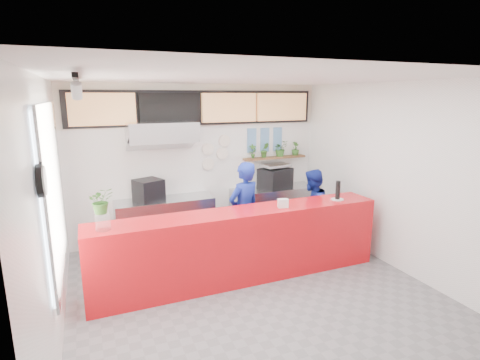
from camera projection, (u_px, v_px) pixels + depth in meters
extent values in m
plane|color=slate|center=(252.00, 290.00, 5.46)|extent=(5.00, 5.00, 0.00)
plane|color=silver|center=(254.00, 78.00, 4.80)|extent=(5.00, 5.00, 0.00)
plane|color=white|center=(200.00, 162.00, 7.38)|extent=(5.00, 0.00, 5.00)
plane|color=white|center=(50.00, 212.00, 4.19)|extent=(0.00, 5.00, 5.00)
plane|color=white|center=(393.00, 176.00, 6.06)|extent=(0.00, 5.00, 5.00)
cube|color=red|center=(241.00, 245.00, 5.70)|extent=(4.50, 0.60, 1.10)
cube|color=beige|center=(199.00, 105.00, 7.13)|extent=(5.00, 0.02, 0.80)
cube|color=#B2B5BA|center=(165.00, 222.00, 7.04)|extent=(1.80, 0.60, 0.90)
cube|color=black|center=(149.00, 190.00, 6.79)|extent=(0.57, 0.57, 0.40)
cube|color=#B2B5BA|center=(162.00, 132.00, 6.62)|extent=(1.20, 0.70, 0.35)
cube|color=#B2B5BA|center=(162.00, 143.00, 6.67)|extent=(1.20, 0.69, 0.31)
cube|color=#B2B5BA|center=(274.00, 208.00, 7.90)|extent=(1.80, 0.60, 0.90)
cube|color=black|center=(275.00, 178.00, 7.76)|extent=(0.76, 0.65, 0.41)
cube|color=#A6A8AD|center=(275.00, 165.00, 7.70)|extent=(0.61, 0.46, 0.05)
cube|color=brown|center=(275.00, 158.00, 7.89)|extent=(1.40, 0.18, 0.04)
cube|color=tan|center=(102.00, 109.00, 6.38)|extent=(1.10, 0.10, 0.55)
cube|color=black|center=(170.00, 108.00, 6.82)|extent=(1.10, 0.10, 0.55)
cube|color=tan|center=(229.00, 108.00, 7.25)|extent=(1.10, 0.10, 0.55)
cube|color=tan|center=(282.00, 107.00, 7.69)|extent=(1.10, 0.10, 0.55)
cube|color=black|center=(200.00, 108.00, 7.11)|extent=(4.80, 0.04, 0.65)
cube|color=silver|center=(53.00, 189.00, 4.43)|extent=(0.04, 2.20, 1.90)
cube|color=#B2B5BA|center=(55.00, 189.00, 4.44)|extent=(0.03, 2.30, 2.00)
cylinder|color=black|center=(40.00, 181.00, 3.27)|extent=(0.05, 0.30, 0.30)
cylinder|color=white|center=(44.00, 180.00, 3.29)|extent=(0.02, 0.26, 0.26)
cube|color=black|center=(76.00, 80.00, 4.02)|extent=(0.05, 2.40, 0.04)
cylinder|color=silver|center=(208.00, 149.00, 7.35)|extent=(0.24, 0.03, 0.24)
cylinder|color=silver|center=(222.00, 153.00, 7.49)|extent=(0.24, 0.03, 0.24)
cylinder|color=silver|center=(208.00, 164.00, 7.42)|extent=(0.24, 0.03, 0.24)
cylinder|color=silver|center=(224.00, 141.00, 7.45)|extent=(0.24, 0.03, 0.24)
cube|color=#598CBF|center=(252.00, 134.00, 7.66)|extent=(0.20, 0.02, 0.25)
cube|color=#598CBF|center=(265.00, 134.00, 7.77)|extent=(0.20, 0.02, 0.25)
cube|color=#598CBF|center=(278.00, 133.00, 7.89)|extent=(0.20, 0.02, 0.25)
cube|color=#598CBF|center=(252.00, 147.00, 7.72)|extent=(0.20, 0.02, 0.25)
cube|color=#598CBF|center=(265.00, 146.00, 7.83)|extent=(0.20, 0.02, 0.25)
cube|color=#598CBF|center=(277.00, 145.00, 7.94)|extent=(0.20, 0.02, 0.25)
imported|color=navy|center=(244.00, 212.00, 6.30)|extent=(0.73, 0.59, 1.72)
imported|color=navy|center=(312.00, 210.00, 6.83)|extent=(0.92, 0.88, 1.49)
imported|color=#2E5E21|center=(253.00, 151.00, 7.66)|extent=(0.16, 0.11, 0.29)
imported|color=#2E5E21|center=(265.00, 150.00, 7.76)|extent=(0.20, 0.17, 0.31)
imported|color=#2E5E21|center=(280.00, 148.00, 7.90)|extent=(0.35, 0.32, 0.34)
imported|color=#2E5E21|center=(295.00, 149.00, 8.04)|extent=(0.20, 0.19, 0.29)
cylinder|color=silver|center=(103.00, 221.00, 4.76)|extent=(0.22, 0.22, 0.23)
imported|color=#2E5E21|center=(101.00, 201.00, 4.70)|extent=(0.35, 0.32, 0.34)
cube|color=silver|center=(283.00, 203.00, 5.73)|extent=(0.17, 0.13, 0.13)
cylinder|color=silver|center=(337.00, 199.00, 6.16)|extent=(0.24, 0.24, 0.02)
cylinder|color=black|center=(338.00, 190.00, 6.13)|extent=(0.09, 0.09, 0.30)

